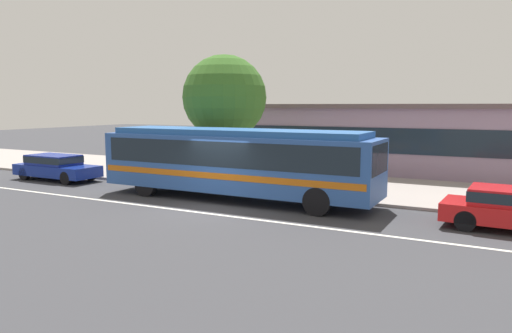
% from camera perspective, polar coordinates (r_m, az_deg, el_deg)
% --- Properties ---
extents(ground_plane, '(120.00, 120.00, 0.00)m').
position_cam_1_polar(ground_plane, '(17.75, -5.36, -5.00)').
color(ground_plane, '#38393D').
extents(sidewalk_slab, '(60.00, 8.00, 0.12)m').
position_cam_1_polar(sidewalk_slab, '(23.97, 4.03, -1.62)').
color(sidewalk_slab, '#9D948E').
rests_on(sidewalk_slab, ground_plane).
extents(lane_stripe_center, '(56.00, 0.16, 0.01)m').
position_cam_1_polar(lane_stripe_center, '(17.10, -6.82, -5.48)').
color(lane_stripe_center, silver).
rests_on(lane_stripe_center, ground_plane).
extents(transit_bus, '(11.53, 2.61, 2.85)m').
position_cam_1_polar(transit_bus, '(19.02, -2.43, 0.91)').
color(transit_bus, '#2B539E').
rests_on(transit_bus, ground_plane).
extents(sedan_behind_bus, '(4.67, 1.78, 1.29)m').
position_cam_1_polar(sedan_behind_bus, '(26.24, -22.87, 0.06)').
color(sedan_behind_bus, navy).
rests_on(sedan_behind_bus, ground_plane).
extents(pedestrian_waiting_near_sign, '(0.47, 0.47, 1.65)m').
position_cam_1_polar(pedestrian_waiting_near_sign, '(20.08, 13.65, -0.60)').
color(pedestrian_waiting_near_sign, '#3C2831').
rests_on(pedestrian_waiting_near_sign, sidewalk_slab).
extents(pedestrian_walking_along_curb, '(0.48, 0.48, 1.76)m').
position_cam_1_polar(pedestrian_walking_along_curb, '(21.74, 3.85, 0.36)').
color(pedestrian_walking_along_curb, '#1F344F').
rests_on(pedestrian_walking_along_curb, sidewalk_slab).
extents(bus_stop_sign, '(0.08, 0.44, 2.30)m').
position_cam_1_polar(bus_stop_sign, '(19.40, 10.51, 0.75)').
color(bus_stop_sign, gray).
rests_on(bus_stop_sign, sidewalk_slab).
extents(street_tree_near_stop, '(4.13, 4.13, 6.13)m').
position_cam_1_polar(street_tree_near_stop, '(23.60, -3.80, 8.27)').
color(street_tree_near_stop, brown).
rests_on(street_tree_near_stop, sidewalk_slab).
extents(station_building, '(16.87, 6.90, 3.86)m').
position_cam_1_polar(station_building, '(28.70, 14.28, 3.42)').
color(station_building, gray).
rests_on(station_building, ground_plane).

